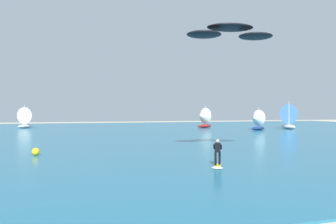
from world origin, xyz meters
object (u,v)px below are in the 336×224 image
(kitesurfer, at_px, (218,157))
(marker_buoy, at_px, (36,152))
(sailboat_outermost, at_px, (27,117))
(sailboat_mid_right, at_px, (256,120))
(sailboat_mid_left, at_px, (287,116))
(sailboat_far_left, at_px, (203,118))
(kite, at_px, (230,32))

(kitesurfer, distance_m, marker_buoy, 14.24)
(sailboat_outermost, distance_m, sailboat_mid_right, 46.46)
(kitesurfer, distance_m, sailboat_mid_right, 40.72)
(sailboat_mid_left, bearing_deg, marker_buoy, -148.11)
(kitesurfer, xyz_separation_m, sailboat_outermost, (-17.96, 53.72, 1.62))
(kitesurfer, bearing_deg, sailboat_mid_right, 54.44)
(sailboat_far_left, relative_size, sailboat_mid_left, 0.86)
(sailboat_mid_right, bearing_deg, kitesurfer, -125.56)
(sailboat_outermost, xyz_separation_m, marker_buoy, (6.54, -45.23, -1.93))
(kite, bearing_deg, kitesurfer, -124.45)
(kitesurfer, bearing_deg, kite, 55.55)
(sailboat_outermost, bearing_deg, sailboat_mid_left, -19.93)
(kite, height_order, marker_buoy, kite)
(sailboat_mid_left, relative_size, marker_buoy, 9.20)
(sailboat_outermost, relative_size, sailboat_mid_left, 0.88)
(kite, bearing_deg, sailboat_mid_right, 54.23)
(sailboat_far_left, bearing_deg, kite, -109.83)
(kitesurfer, height_order, sailboat_mid_left, sailboat_mid_left)
(kite, bearing_deg, sailboat_far_left, 70.17)
(kite, distance_m, marker_buoy, 18.23)
(marker_buoy, bearing_deg, sailboat_outermost, 98.22)
(marker_buoy, bearing_deg, sailboat_mid_right, 35.05)
(kite, relative_size, marker_buoy, 12.60)
(marker_buoy, bearing_deg, kitesurfer, -36.61)
(kite, xyz_separation_m, sailboat_mid_left, (28.36, 30.13, -7.43))
(kite, xyz_separation_m, sailboat_outermost, (-21.70, 48.28, -7.72))
(kitesurfer, height_order, sailboat_outermost, sailboat_outermost)
(sailboat_outermost, bearing_deg, kitesurfer, -71.51)
(sailboat_mid_left, distance_m, sailboat_mid_right, 8.80)
(sailboat_mid_right, bearing_deg, kite, -125.77)
(marker_buoy, bearing_deg, sailboat_far_left, 50.65)
(kite, bearing_deg, sailboat_outermost, 114.20)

